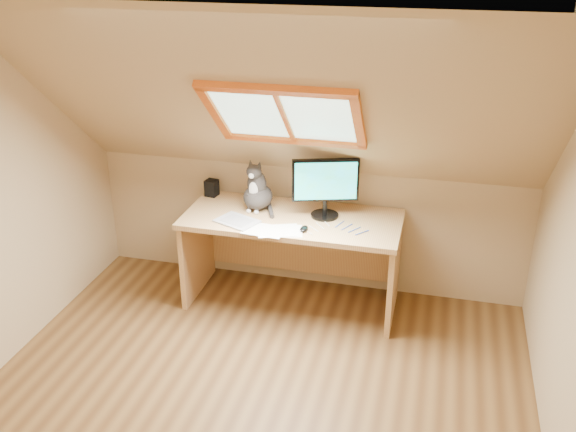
% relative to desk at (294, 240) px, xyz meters
% --- Properties ---
extents(ground, '(3.50, 3.50, 0.00)m').
position_rel_desk_xyz_m(ground, '(0.03, -1.45, -0.52)').
color(ground, brown).
rests_on(ground, ground).
extents(room_shell, '(3.52, 3.52, 2.41)m').
position_rel_desk_xyz_m(room_shell, '(0.03, -1.54, 0.91)').
color(room_shell, tan).
rests_on(room_shell, ground).
extents(desk, '(1.63, 0.72, 0.75)m').
position_rel_desk_xyz_m(desk, '(0.00, 0.00, 0.00)').
color(desk, tan).
rests_on(desk, ground).
extents(monitor, '(0.48, 0.21, 0.46)m').
position_rel_desk_xyz_m(monitor, '(0.24, -0.01, 0.49)').
color(monitor, black).
rests_on(monitor, desk).
extents(cat, '(0.26, 0.30, 0.41)m').
position_rel_desk_xyz_m(cat, '(-0.30, 0.02, 0.37)').
color(cat, '#383331').
rests_on(cat, desk).
extents(desk_speaker, '(0.11, 0.11, 0.13)m').
position_rel_desk_xyz_m(desk_speaker, '(-0.73, 0.18, 0.29)').
color(desk_speaker, black).
rests_on(desk_speaker, desk).
extents(graphics_tablet, '(0.36, 0.32, 0.01)m').
position_rel_desk_xyz_m(graphics_tablet, '(-0.37, -0.26, 0.23)').
color(graphics_tablet, '#B2B2B7').
rests_on(graphics_tablet, desk).
extents(mouse, '(0.06, 0.10, 0.03)m').
position_rel_desk_xyz_m(mouse, '(0.14, -0.28, 0.24)').
color(mouse, black).
rests_on(mouse, desk).
extents(papers, '(0.35, 0.30, 0.01)m').
position_rel_desk_xyz_m(papers, '(-0.10, -0.33, 0.23)').
color(papers, white).
rests_on(papers, desk).
extents(cables, '(0.51, 0.26, 0.01)m').
position_rel_desk_xyz_m(cables, '(0.36, -0.19, 0.23)').
color(cables, silver).
rests_on(cables, desk).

